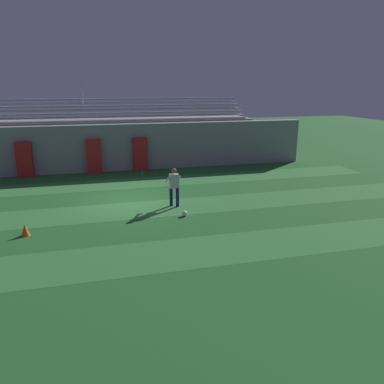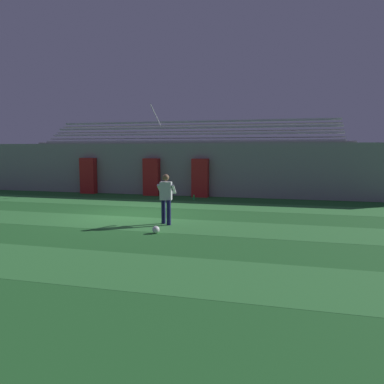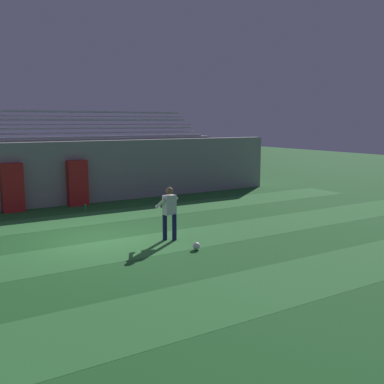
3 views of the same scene
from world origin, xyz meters
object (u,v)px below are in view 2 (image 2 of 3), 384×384
at_px(water_bottle, 194,197).
at_px(padding_pillar_gate_right, 200,178).
at_px(padding_pillar_gate_left, 152,177).
at_px(padding_pillar_far_left, 88,176).
at_px(goalkeeper, 166,196).
at_px(soccer_ball, 156,230).

bearing_deg(water_bottle, padding_pillar_gate_right, 87.22).
relative_size(padding_pillar_gate_left, padding_pillar_far_left, 1.00).
bearing_deg(padding_pillar_far_left, padding_pillar_gate_right, 0.00).
bearing_deg(padding_pillar_gate_right, goalkeeper, -85.63).
relative_size(padding_pillar_far_left, soccer_ball, 9.08).
relative_size(goalkeeper, soccer_ball, 7.59).
bearing_deg(goalkeeper, soccer_ball, -84.42).
bearing_deg(soccer_ball, padding_pillar_gate_right, 94.57).
bearing_deg(padding_pillar_gate_left, padding_pillar_gate_right, 0.00).
bearing_deg(water_bottle, padding_pillar_gate_left, 156.86).
bearing_deg(soccer_ball, water_bottle, 95.66).
height_order(padding_pillar_far_left, goalkeeper, padding_pillar_far_left).
height_order(padding_pillar_gate_left, padding_pillar_far_left, same).
relative_size(goalkeeper, water_bottle, 6.96).
distance_m(goalkeeper, water_bottle, 6.23).
bearing_deg(padding_pillar_far_left, soccer_ball, -50.27).
distance_m(padding_pillar_far_left, water_bottle, 6.59).
distance_m(padding_pillar_gate_right, water_bottle, 1.43).
relative_size(padding_pillar_far_left, water_bottle, 8.32).
distance_m(goalkeeper, soccer_ball, 1.61).
xyz_separation_m(padding_pillar_far_left, goalkeeper, (7.04, -7.27, -0.04)).
height_order(soccer_ball, water_bottle, water_bottle).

